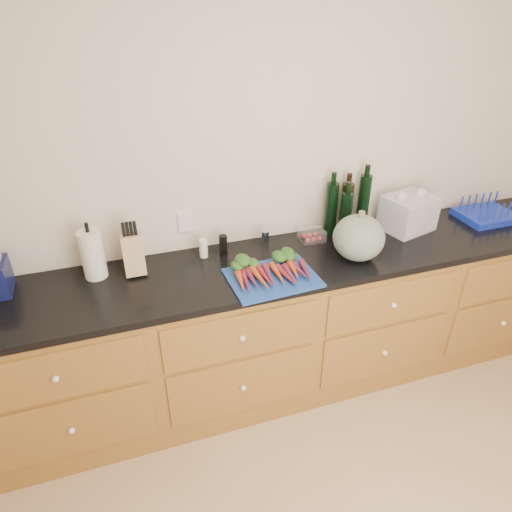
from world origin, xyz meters
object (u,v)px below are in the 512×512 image
object	(u,v)px
paper_towel	(93,255)
knife_block	(133,254)
cutting_board	(272,278)
squash	(359,238)
carrots	(270,270)
tomato_box	(312,235)
dish_rack	(486,213)

from	to	relation	value
paper_towel	knife_block	distance (m)	0.21
paper_towel	cutting_board	bearing A→B (deg)	-19.88
squash	knife_block	size ratio (longest dim) A/B	1.34
carrots	tomato_box	size ratio (longest dim) A/B	2.70
paper_towel	tomato_box	world-z (taller)	paper_towel
tomato_box	squash	bearing A→B (deg)	-60.69
paper_towel	dish_rack	size ratio (longest dim) A/B	0.75
knife_block	dish_rack	size ratio (longest dim) A/B	0.61
cutting_board	knife_block	world-z (taller)	knife_block
cutting_board	carrots	distance (m)	0.05
knife_block	dish_rack	world-z (taller)	knife_block
cutting_board	squash	world-z (taller)	squash
squash	knife_block	xyz separation A→B (m)	(-1.21, 0.25, -0.02)
carrots	paper_towel	world-z (taller)	paper_towel
carrots	squash	bearing A→B (deg)	1.83
carrots	dish_rack	bearing A→B (deg)	7.18
carrots	tomato_box	bearing A→B (deg)	37.82
carrots	knife_block	size ratio (longest dim) A/B	1.80
squash	tomato_box	distance (m)	0.33
cutting_board	tomato_box	world-z (taller)	tomato_box
cutting_board	paper_towel	bearing A→B (deg)	160.12
carrots	paper_towel	xyz separation A→B (m)	(-0.89, 0.28, 0.10)
cutting_board	knife_block	xyz separation A→B (m)	(-0.68, 0.30, 0.10)
knife_block	dish_rack	bearing A→B (deg)	-1.50
dish_rack	paper_towel	bearing A→B (deg)	178.16
squash	dish_rack	bearing A→B (deg)	9.79
cutting_board	squash	bearing A→B (deg)	5.85
carrots	squash	size ratio (longest dim) A/B	1.34
cutting_board	dish_rack	bearing A→B (deg)	8.50
squash	knife_block	bearing A→B (deg)	168.56
knife_block	dish_rack	xyz separation A→B (m)	(2.29, -0.06, -0.07)
cutting_board	tomato_box	distance (m)	0.50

